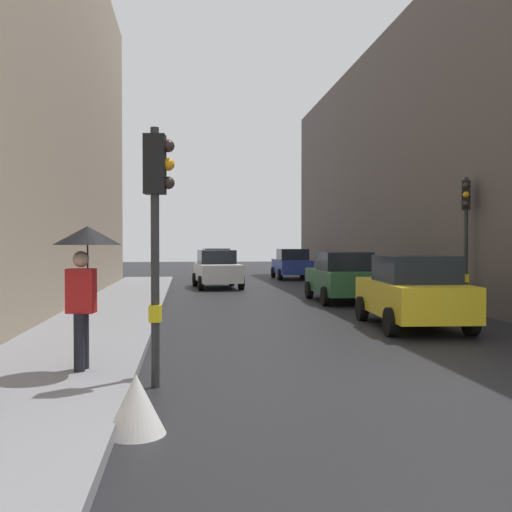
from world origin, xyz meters
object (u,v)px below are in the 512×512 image
object	(u,v)px
car_green_estate	(342,277)
car_silver_hatchback	(217,262)
traffic_light_near_left	(157,208)
car_yellow_taxi	(412,292)
car_blue_van	(292,264)
traffic_light_mid_street	(466,220)
car_white_compact	(217,269)
pedestrian_with_umbrella	(86,257)
warning_sign_triangle	(136,404)

from	to	relation	value
car_green_estate	car_silver_hatchback	distance (m)	17.99
traffic_light_near_left	car_yellow_taxi	distance (m)	8.04
car_yellow_taxi	car_blue_van	size ratio (longest dim) A/B	1.02
traffic_light_mid_street	car_green_estate	xyz separation A→B (m)	(-2.54, 4.07, -1.85)
traffic_light_mid_street	car_silver_hatchback	xyz separation A→B (m)	(-6.04, 21.72, -1.85)
car_white_compact	pedestrian_with_umbrella	bearing A→B (deg)	-99.09
car_white_compact	car_silver_hatchback	distance (m)	10.51
car_white_compact	car_silver_hatchback	bearing A→B (deg)	87.07
traffic_light_mid_street	car_yellow_taxi	size ratio (longest dim) A/B	0.92
car_green_estate	car_silver_hatchback	bearing A→B (deg)	101.21
traffic_light_mid_street	car_silver_hatchback	bearing A→B (deg)	105.54
car_green_estate	traffic_light_mid_street	bearing A→B (deg)	-58.01
traffic_light_mid_street	car_yellow_taxi	distance (m)	3.95
pedestrian_with_umbrella	warning_sign_triangle	size ratio (longest dim) A/B	3.29
traffic_light_mid_street	warning_sign_triangle	size ratio (longest dim) A/B	6.10
car_blue_van	pedestrian_with_umbrella	xyz separation A→B (m)	(-7.68, -24.82, 0.96)
traffic_light_near_left	car_silver_hatchback	xyz separation A→B (m)	(2.40, 29.31, -1.66)
car_yellow_taxi	car_white_compact	bearing A→B (deg)	106.47
traffic_light_near_left	car_green_estate	distance (m)	13.17
car_yellow_taxi	pedestrian_with_umbrella	size ratio (longest dim) A/B	2.01
car_yellow_taxi	car_silver_hatchback	size ratio (longest dim) A/B	1.01
traffic_light_near_left	car_white_compact	size ratio (longest dim) A/B	0.85
traffic_light_near_left	car_green_estate	xyz separation A→B (m)	(5.90, 11.66, -1.66)
car_green_estate	car_yellow_taxi	distance (m)	6.44
traffic_light_near_left	warning_sign_triangle	bearing A→B (deg)	-93.45
car_yellow_taxi	traffic_light_near_left	bearing A→B (deg)	-138.41
car_white_compact	car_silver_hatchback	world-z (taller)	same
car_white_compact	warning_sign_triangle	xyz separation A→B (m)	(-1.98, -20.87, -0.55)
car_white_compact	pedestrian_with_umbrella	world-z (taller)	pedestrian_with_umbrella
car_silver_hatchback	warning_sign_triangle	xyz separation A→B (m)	(-2.52, -31.37, -0.55)
car_blue_van	pedestrian_with_umbrella	size ratio (longest dim) A/B	1.97
car_green_estate	pedestrian_with_umbrella	bearing A→B (deg)	-122.01
car_white_compact	warning_sign_triangle	bearing A→B (deg)	-95.43
traffic_light_mid_street	car_green_estate	distance (m)	5.14
traffic_light_near_left	car_yellow_taxi	size ratio (longest dim) A/B	0.85
traffic_light_near_left	traffic_light_mid_street	world-z (taller)	traffic_light_mid_street
pedestrian_with_umbrella	warning_sign_triangle	world-z (taller)	pedestrian_with_umbrella
traffic_light_mid_street	pedestrian_with_umbrella	bearing A→B (deg)	-143.36
traffic_light_near_left	car_green_estate	size ratio (longest dim) A/B	0.87
traffic_light_near_left	pedestrian_with_umbrella	distance (m)	1.38
car_white_compact	car_green_estate	size ratio (longest dim) A/B	1.03
traffic_light_near_left	car_yellow_taxi	world-z (taller)	traffic_light_near_left
warning_sign_triangle	car_silver_hatchback	bearing A→B (deg)	85.41
car_green_estate	car_silver_hatchback	xyz separation A→B (m)	(-3.50, 17.65, 0.00)
warning_sign_triangle	car_green_estate	bearing A→B (deg)	66.31
car_yellow_taxi	pedestrian_with_umbrella	distance (m)	8.44
car_white_compact	warning_sign_triangle	world-z (taller)	car_white_compact
car_green_estate	car_blue_van	distance (m)	13.70
car_silver_hatchback	car_blue_van	world-z (taller)	same
car_green_estate	pedestrian_with_umbrella	size ratio (longest dim) A/B	1.97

